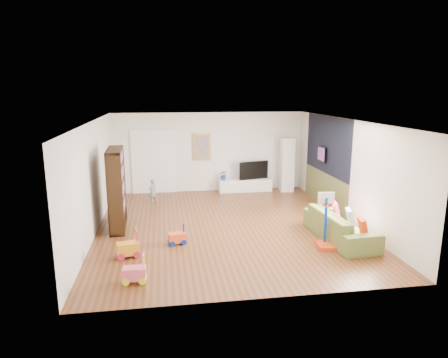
{
  "coord_description": "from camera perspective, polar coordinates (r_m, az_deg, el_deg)",
  "views": [
    {
      "loc": [
        -1.56,
        -9.71,
        3.45
      ],
      "look_at": [
        0.0,
        0.4,
        1.15
      ],
      "focal_mm": 32.0,
      "sensor_mm": 36.0,
      "label": 1
    }
  ],
  "objects": [
    {
      "name": "wall_right",
      "position": [
        11.03,
        17.26,
        1.13
      ],
      "size": [
        0.0,
        7.5,
        2.7
      ],
      "primitive_type": "cube",
      "color": "silver",
      "rests_on": "ground"
    },
    {
      "name": "ride_on_yellow",
      "position": [
        8.68,
        -13.6,
        -8.98
      ],
      "size": [
        0.5,
        0.38,
        0.6
      ],
      "primitive_type": "cube",
      "rotation": [
        0.0,
        0.0,
        0.24
      ],
      "color": "orange",
      "rests_on": "ground"
    },
    {
      "name": "media_console",
      "position": [
        13.85,
        3.02,
        -0.86
      ],
      "size": [
        1.82,
        0.46,
        0.43
      ],
      "primitive_type": "cube",
      "rotation": [
        0.0,
        0.0,
        -0.0
      ],
      "color": "white",
      "rests_on": "ground"
    },
    {
      "name": "painting_back",
      "position": [
        13.62,
        -3.17,
        4.63
      ],
      "size": [
        0.62,
        0.06,
        0.92
      ],
      "primitive_type": "cube",
      "color": "gold",
      "rests_on": "wall_back"
    },
    {
      "name": "tall_cabinet",
      "position": [
        13.88,
        8.98,
        2.04
      ],
      "size": [
        0.45,
        0.45,
        1.85
      ],
      "primitive_type": "cube",
      "rotation": [
        0.0,
        0.0,
        -0.05
      ],
      "color": "silver",
      "rests_on": "ground"
    },
    {
      "name": "bookshelf",
      "position": [
        10.33,
        -15.08,
        -1.41
      ],
      "size": [
        0.42,
        1.4,
        2.03
      ],
      "primitive_type": "cube",
      "rotation": [
        0.0,
        0.0,
        0.04
      ],
      "color": "black",
      "rests_on": "ground"
    },
    {
      "name": "wall_front",
      "position": [
        6.51,
        5.6,
        -6.22
      ],
      "size": [
        6.5,
        0.0,
        2.7
      ],
      "primitive_type": "cube",
      "color": "white",
      "rests_on": "ground"
    },
    {
      "name": "pillow_left",
      "position": [
        9.28,
        19.22,
        -6.48
      ],
      "size": [
        0.18,
        0.4,
        0.38
      ],
      "primitive_type": "cube",
      "rotation": [
        0.0,
        0.0,
        -0.21
      ],
      "color": "#B82A08",
      "rests_on": "sofa"
    },
    {
      "name": "floor",
      "position": [
        10.42,
        0.34,
        -6.66
      ],
      "size": [
        6.5,
        7.5,
        0.0
      ],
      "primitive_type": "cube",
      "color": "brown",
      "rests_on": "ground"
    },
    {
      "name": "pillow_center",
      "position": [
        9.84,
        17.55,
        -5.26
      ],
      "size": [
        0.22,
        0.41,
        0.4
      ],
      "primitive_type": "cube",
      "rotation": [
        0.0,
        0.0,
        -0.3
      ],
      "color": "silver",
      "rests_on": "sofa"
    },
    {
      "name": "vase_plant",
      "position": [
        13.6,
        -0.05,
        0.59
      ],
      "size": [
        0.39,
        0.36,
        0.35
      ],
      "primitive_type": "imported",
      "rotation": [
        0.0,
        0.0,
        -0.31
      ],
      "color": "#1B3F96",
      "rests_on": "media_console"
    },
    {
      "name": "navy_accent",
      "position": [
        12.2,
        14.5,
        4.74
      ],
      "size": [
        0.01,
        3.2,
        1.7
      ],
      "primitive_type": "cube",
      "color": "black",
      "rests_on": "wall_right"
    },
    {
      "name": "basketball_hoop",
      "position": [
        9.12,
        14.58,
        -5.85
      ],
      "size": [
        0.47,
        0.56,
        1.23
      ],
      "primitive_type": "cube",
      "rotation": [
        0.0,
        0.0,
        -0.1
      ],
      "color": "red",
      "rests_on": "ground"
    },
    {
      "name": "ceiling",
      "position": [
        9.86,
        0.36,
        8.31
      ],
      "size": [
        6.5,
        7.5,
        0.0
      ],
      "primitive_type": "cube",
      "color": "white",
      "rests_on": "ground"
    },
    {
      "name": "olive_wainscot",
      "position": [
        12.45,
        14.16,
        -1.42
      ],
      "size": [
        0.01,
        3.2,
        1.0
      ],
      "primitive_type": "cube",
      "color": "brown",
      "rests_on": "wall_right"
    },
    {
      "name": "doorway",
      "position": [
        13.64,
        -10.07,
        2.34
      ],
      "size": [
        1.45,
        0.06,
        2.1
      ],
      "primitive_type": "cube",
      "color": "white",
      "rests_on": "ground"
    },
    {
      "name": "pillow_right",
      "position": [
        10.39,
        15.74,
        -4.2
      ],
      "size": [
        0.18,
        0.36,
        0.35
      ],
      "primitive_type": "cube",
      "rotation": [
        0.0,
        0.0,
        -0.25
      ],
      "color": "#D63263",
      "rests_on": "sofa"
    },
    {
      "name": "wall_back",
      "position": [
        13.71,
        -2.13,
        3.85
      ],
      "size": [
        6.5,
        0.0,
        2.7
      ],
      "primitive_type": "cube",
      "color": "silver",
      "rests_on": "ground"
    },
    {
      "name": "artwork_right",
      "position": [
        12.4,
        13.79,
        3.5
      ],
      "size": [
        0.04,
        0.56,
        0.46
      ],
      "primitive_type": "cube",
      "color": "#7F3F8C",
      "rests_on": "wall_right"
    },
    {
      "name": "tv",
      "position": [
        13.83,
        4.07,
        1.33
      ],
      "size": [
        1.08,
        0.41,
        0.62
      ],
      "primitive_type": "imported",
      "rotation": [
        0.0,
        0.0,
        0.26
      ],
      "color": "black",
      "rests_on": "media_console"
    },
    {
      "name": "sofa",
      "position": [
        9.81,
        16.27,
        -6.42
      ],
      "size": [
        1.02,
        2.3,
        0.66
      ],
      "primitive_type": "imported",
      "rotation": [
        0.0,
        0.0,
        1.63
      ],
      "color": "#58672D",
      "rests_on": "ground"
    },
    {
      "name": "ride_on_pink",
      "position": [
        7.6,
        -12.71,
        -12.34
      ],
      "size": [
        0.42,
        0.27,
        0.55
      ],
      "primitive_type": "cube",
      "rotation": [
        0.0,
        0.0,
        -0.04
      ],
      "color": "#F9607D",
      "rests_on": "ground"
    },
    {
      "name": "child",
      "position": [
        12.45,
        -10.18,
        -1.77
      ],
      "size": [
        0.34,
        0.32,
        0.78
      ],
      "primitive_type": "imported",
      "rotation": [
        0.0,
        0.0,
        3.82
      ],
      "color": "slate",
      "rests_on": "ground"
    },
    {
      "name": "wall_left",
      "position": [
        10.08,
        -18.22,
        -0.0
      ],
      "size": [
        0.0,
        7.5,
        2.7
      ],
      "primitive_type": "cube",
      "color": "silver",
      "rests_on": "ground"
    },
    {
      "name": "ride_on_orange",
      "position": [
        9.2,
        -6.77,
        -7.77
      ],
      "size": [
        0.42,
        0.31,
        0.5
      ],
      "primitive_type": "cube",
      "rotation": [
        0.0,
        0.0,
        0.21
      ],
      "color": "#F64C25",
      "rests_on": "ground"
    }
  ]
}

